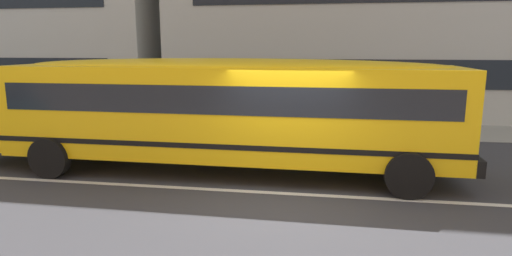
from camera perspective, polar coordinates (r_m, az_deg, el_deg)
name	(u,v)px	position (r m, az deg, el deg)	size (l,w,h in m)	color
ground_plane	(287,194)	(8.83, 4.14, -8.76)	(400.00, 400.00, 0.00)	#38383D
sidewalk_far	(305,128)	(15.86, 6.53, 0.07)	(120.00, 3.00, 0.01)	gray
lane_centreline	(287,193)	(8.83, 4.14, -8.74)	(110.00, 0.16, 0.01)	silver
school_bus	(219,105)	(10.03, -5.04, 3.04)	(12.08, 2.93, 2.70)	yellow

